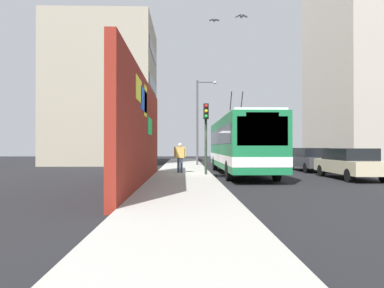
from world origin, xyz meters
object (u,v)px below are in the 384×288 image
(parked_car_champagne, at_px, (349,163))
(parked_car_dark_gray, at_px, (310,159))
(pedestrian_midblock, at_px, (180,155))
(street_lamp, at_px, (199,117))
(city_bus, at_px, (240,143))
(traffic_light, at_px, (206,126))

(parked_car_champagne, distance_m, parked_car_dark_gray, 5.64)
(parked_car_dark_gray, height_order, pedestrian_midblock, pedestrian_midblock)
(street_lamp, bearing_deg, city_bus, -165.42)
(parked_car_dark_gray, bearing_deg, pedestrian_midblock, 109.69)
(parked_car_dark_gray, xyz_separation_m, pedestrian_midblock, (-3.14, 8.78, 0.34))
(city_bus, bearing_deg, pedestrian_midblock, 95.74)
(pedestrian_midblock, relative_size, traffic_light, 0.45)
(parked_car_champagne, height_order, traffic_light, traffic_light)
(city_bus, relative_size, parked_car_champagne, 2.38)
(pedestrian_midblock, distance_m, street_lamp, 8.97)
(parked_car_champagne, height_order, street_lamp, street_lamp)
(city_bus, height_order, parked_car_champagne, city_bus)
(city_bus, distance_m, traffic_light, 2.90)
(city_bus, height_order, street_lamp, street_lamp)
(city_bus, height_order, pedestrian_midblock, city_bus)
(traffic_light, bearing_deg, city_bus, -51.41)
(traffic_light, bearing_deg, parked_car_dark_gray, -58.54)
(pedestrian_midblock, bearing_deg, parked_car_dark_gray, -70.31)
(parked_car_dark_gray, bearing_deg, city_bus, 118.14)
(parked_car_dark_gray, relative_size, pedestrian_midblock, 2.73)
(city_bus, xyz_separation_m, pedestrian_midblock, (-0.36, 3.58, -0.69))
(city_bus, xyz_separation_m, traffic_light, (-1.72, 2.15, 0.91))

